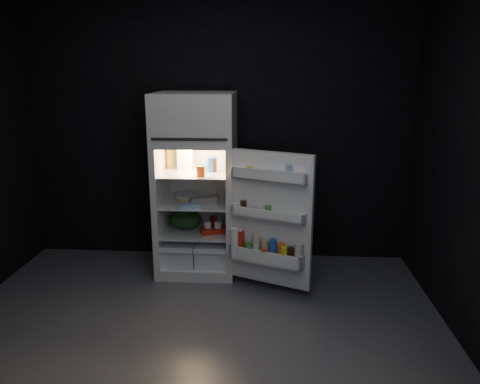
# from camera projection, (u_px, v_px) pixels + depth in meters

# --- Properties ---
(floor) EXTENTS (4.00, 3.40, 0.00)m
(floor) POSITION_uv_depth(u_px,v_px,m) (195.00, 338.00, 3.58)
(floor) COLOR #55555A
(floor) RESTS_ON ground
(wall_back) EXTENTS (4.00, 0.00, 2.70)m
(wall_back) POSITION_uv_depth(u_px,v_px,m) (217.00, 133.00, 4.87)
(wall_back) COLOR black
(wall_back) RESTS_ON ground
(wall_front) EXTENTS (4.00, 0.00, 2.70)m
(wall_front) POSITION_uv_depth(u_px,v_px,m) (105.00, 268.00, 1.59)
(wall_front) COLOR black
(wall_front) RESTS_ON ground
(refrigerator) EXTENTS (0.76, 0.71, 1.78)m
(refrigerator) POSITION_uv_depth(u_px,v_px,m) (197.00, 177.00, 4.61)
(refrigerator) COLOR silver
(refrigerator) RESTS_ON ground
(fridge_door) EXTENTS (0.74, 0.45, 1.22)m
(fridge_door) POSITION_uv_depth(u_px,v_px,m) (269.00, 223.00, 4.14)
(fridge_door) COLOR silver
(fridge_door) RESTS_ON ground
(milk_jug) EXTENTS (0.15, 0.15, 0.24)m
(milk_jug) POSITION_uv_depth(u_px,v_px,m) (186.00, 157.00, 4.62)
(milk_jug) COLOR white
(milk_jug) RESTS_ON refrigerator
(mayo_jar) EXTENTS (0.15, 0.15, 0.14)m
(mayo_jar) POSITION_uv_depth(u_px,v_px,m) (211.00, 164.00, 4.54)
(mayo_jar) COLOR #204BAD
(mayo_jar) RESTS_ON refrigerator
(jam_jar) EXTENTS (0.12, 0.12, 0.13)m
(jam_jar) POSITION_uv_depth(u_px,v_px,m) (212.00, 165.00, 4.53)
(jam_jar) COLOR black
(jam_jar) RESTS_ON refrigerator
(amber_bottle) EXTENTS (0.09, 0.09, 0.22)m
(amber_bottle) POSITION_uv_depth(u_px,v_px,m) (170.00, 158.00, 4.67)
(amber_bottle) COLOR #B8811D
(amber_bottle) RESTS_ON refrigerator
(small_carton) EXTENTS (0.08, 0.06, 0.10)m
(small_carton) POSITION_uv_depth(u_px,v_px,m) (201.00, 171.00, 4.32)
(small_carton) COLOR #DE571A
(small_carton) RESTS_ON refrigerator
(egg_carton) EXTENTS (0.27, 0.19, 0.07)m
(egg_carton) POSITION_uv_depth(u_px,v_px,m) (203.00, 201.00, 4.52)
(egg_carton) COLOR gray
(egg_carton) RESTS_ON refrigerator
(pie) EXTENTS (0.34, 0.34, 0.04)m
(pie) POSITION_uv_depth(u_px,v_px,m) (191.00, 197.00, 4.69)
(pie) COLOR tan
(pie) RESTS_ON refrigerator
(flat_package) EXTENTS (0.20, 0.14, 0.04)m
(flat_package) POSITION_uv_depth(u_px,v_px,m) (189.00, 206.00, 4.39)
(flat_package) COLOR #84A8CC
(flat_package) RESTS_ON refrigerator
(wrapped_pkg) EXTENTS (0.15, 0.14, 0.05)m
(wrapped_pkg) POSITION_uv_depth(u_px,v_px,m) (224.00, 195.00, 4.75)
(wrapped_pkg) COLOR beige
(wrapped_pkg) RESTS_ON refrigerator
(produce_bag) EXTENTS (0.39, 0.35, 0.20)m
(produce_bag) POSITION_uv_depth(u_px,v_px,m) (186.00, 219.00, 4.72)
(produce_bag) COLOR #193815
(produce_bag) RESTS_ON refrigerator
(yogurt_tray) EXTENTS (0.29, 0.23, 0.05)m
(yogurt_tray) POSITION_uv_depth(u_px,v_px,m) (214.00, 230.00, 4.62)
(yogurt_tray) COLOR #B0230F
(yogurt_tray) RESTS_ON refrigerator
(small_can_red) EXTENTS (0.08, 0.08, 0.09)m
(small_can_red) POSITION_uv_depth(u_px,v_px,m) (214.00, 220.00, 4.85)
(small_can_red) COLOR #B0230F
(small_can_red) RESTS_ON refrigerator
(small_can_silver) EXTENTS (0.08, 0.08, 0.09)m
(small_can_silver) POSITION_uv_depth(u_px,v_px,m) (226.00, 221.00, 4.82)
(small_can_silver) COLOR #B6B5BA
(small_can_silver) RESTS_ON refrigerator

